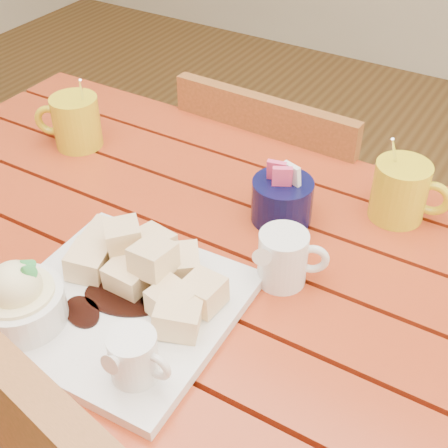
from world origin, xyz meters
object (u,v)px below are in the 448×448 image
Objects in this scene: table at (181,312)px; dessert_plate at (101,297)px; coffee_mug_right at (402,191)px; coffee_mug_left at (75,121)px; chair_far at (280,222)px.

table is 3.98× the size of dessert_plate.
coffee_mug_right is at bearing 57.52° from dessert_plate.
coffee_mug_right reaches higher than dessert_plate.
coffee_mug_left is at bearing 153.26° from table.
coffee_mug_left is 0.18× the size of chair_far.
table is 8.31× the size of coffee_mug_right.
table is 0.39m from coffee_mug_right.
dessert_plate is 2.09× the size of coffee_mug_left.
dessert_plate is 0.37× the size of chair_far.
coffee_mug_left is at bearing 135.79° from dessert_plate.
chair_far is (-0.31, 0.23, -0.34)m from coffee_mug_right.
coffee_mug_right is 0.51m from chair_far.
coffee_mug_right is (0.24, 0.27, 0.16)m from table.
coffee_mug_right is at bearing 48.70° from table.
dessert_plate is at bearing -99.59° from table.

